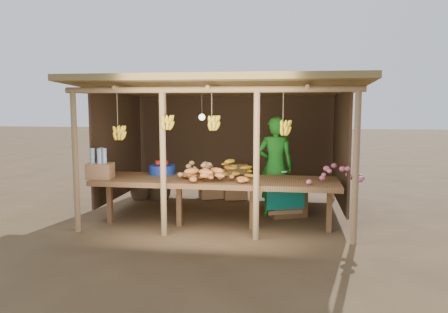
# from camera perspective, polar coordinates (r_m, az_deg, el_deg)

# --- Properties ---
(ground) EXTENTS (60.00, 60.00, 0.00)m
(ground) POSITION_cam_1_polar(r_m,az_deg,el_deg) (8.10, 0.00, -7.40)
(ground) COLOR brown
(ground) RESTS_ON ground
(stall_structure) EXTENTS (4.70, 3.50, 2.43)m
(stall_structure) POSITION_cam_1_polar(r_m,az_deg,el_deg) (7.80, -0.25, 6.27)
(stall_structure) COLOR #9E7A51
(stall_structure) RESTS_ON ground
(counter) EXTENTS (3.90, 1.05, 0.80)m
(counter) POSITION_cam_1_polar(r_m,az_deg,el_deg) (7.03, -1.15, -3.42)
(counter) COLOR brown
(counter) RESTS_ON ground
(potato_heap) EXTENTS (0.99, 0.80, 0.36)m
(potato_heap) POSITION_cam_1_polar(r_m,az_deg,el_deg) (7.04, -3.34, -1.42)
(potato_heap) COLOR tan
(potato_heap) RESTS_ON counter
(sweet_potato_heap) EXTENTS (1.12, 0.79, 0.36)m
(sweet_potato_heap) POSITION_cam_1_polar(r_m,az_deg,el_deg) (6.84, -1.44, -1.65)
(sweet_potato_heap) COLOR #C57032
(sweet_potato_heap) RESTS_ON counter
(onion_heap) EXTENTS (0.97, 0.67, 0.36)m
(onion_heap) POSITION_cam_1_polar(r_m,az_deg,el_deg) (6.83, 14.62, -1.88)
(onion_heap) COLOR #C35E7A
(onion_heap) RESTS_ON counter
(banana_pile) EXTENTS (0.74, 0.57, 0.35)m
(banana_pile) POSITION_cam_1_polar(r_m,az_deg,el_deg) (7.20, 1.04, -1.27)
(banana_pile) COLOR gold
(banana_pile) RESTS_ON counter
(tomato_basin) EXTENTS (0.45, 0.45, 0.24)m
(tomato_basin) POSITION_cam_1_polar(r_m,az_deg,el_deg) (7.55, -8.07, -1.56)
(tomato_basin) COLOR navy
(tomato_basin) RESTS_ON counter
(bottle_box) EXTENTS (0.42, 0.35, 0.50)m
(bottle_box) POSITION_cam_1_polar(r_m,az_deg,el_deg) (7.31, -15.88, -1.30)
(bottle_box) COLOR olive
(bottle_box) RESTS_ON counter
(vendor) EXTENTS (0.66, 0.45, 1.78)m
(vendor) POSITION_cam_1_polar(r_m,az_deg,el_deg) (7.84, 6.72, -1.29)
(vendor) COLOR #186F1B
(vendor) RESTS_ON ground
(tarp_crate) EXTENTS (0.87, 0.81, 0.83)m
(tarp_crate) POSITION_cam_1_polar(r_m,az_deg,el_deg) (7.96, 8.08, -5.20)
(tarp_crate) COLOR brown
(tarp_crate) RESTS_ON ground
(carton_stack) EXTENTS (1.08, 0.51, 0.75)m
(carton_stack) POSITION_cam_1_polar(r_m,az_deg,el_deg) (9.21, 0.40, -3.57)
(carton_stack) COLOR olive
(carton_stack) RESTS_ON ground
(burlap_sacks) EXTENTS (0.87, 0.45, 0.61)m
(burlap_sacks) POSITION_cam_1_polar(r_m,az_deg,el_deg) (9.31, -9.61, -3.95)
(burlap_sacks) COLOR #432F1F
(burlap_sacks) RESTS_ON ground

